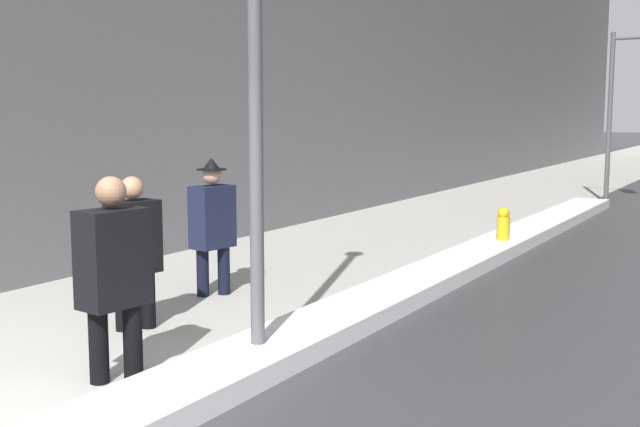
# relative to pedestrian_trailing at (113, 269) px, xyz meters

# --- Properties ---
(sidewalk_slab) EXTENTS (4.00, 80.00, 0.01)m
(sidewalk_slab) POSITION_rel_pedestrian_trailing_xyz_m (-1.45, 14.00, -0.92)
(sidewalk_slab) COLOR #B2AFA8
(sidewalk_slab) RESTS_ON ground
(snow_bank_curb) EXTENTS (0.76, 16.71, 0.19)m
(snow_bank_curb) POSITION_rel_pedestrian_trailing_xyz_m (0.77, 5.85, -0.83)
(snow_bank_curb) COLOR white
(snow_bank_curb) RESTS_ON ground
(pedestrian_trailing) EXTENTS (0.39, 0.58, 1.67)m
(pedestrian_trailing) POSITION_rel_pedestrian_trailing_xyz_m (0.00, 0.00, 0.00)
(pedestrian_trailing) COLOR black
(pedestrian_trailing) RESTS_ON ground
(pedestrian_in_glasses) EXTENTS (0.36, 0.54, 1.54)m
(pedestrian_in_glasses) POSITION_rel_pedestrian_trailing_xyz_m (-0.94, 1.22, -0.07)
(pedestrian_in_glasses) COLOR black
(pedestrian_in_glasses) RESTS_ON ground
(pedestrian_in_fedora) EXTENTS (0.36, 0.54, 1.64)m
(pedestrian_in_fedora) POSITION_rel_pedestrian_trailing_xyz_m (-1.19, 2.80, -0.03)
(pedestrian_in_fedora) COLOR black
(pedestrian_in_fedora) RESTS_ON ground
(fire_hydrant) EXTENTS (0.20, 0.20, 0.70)m
(fire_hydrant) POSITION_rel_pedestrian_trailing_xyz_m (0.83, 7.44, -0.58)
(fire_hydrant) COLOR gold
(fire_hydrant) RESTS_ON ground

